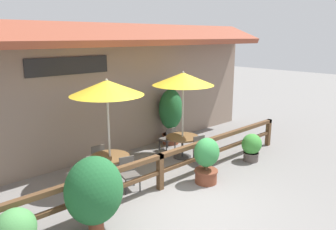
{
  "coord_description": "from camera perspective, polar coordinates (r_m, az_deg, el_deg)",
  "views": [
    {
      "loc": [
        -5.07,
        -4.75,
        3.83
      ],
      "look_at": [
        0.63,
        1.44,
        1.78
      ],
      "focal_mm": 35.0,
      "sensor_mm": 36.0,
      "label": 1
    }
  ],
  "objects": [
    {
      "name": "potted_plant_tall_tropical",
      "position": [
        10.56,
        14.34,
        -5.35
      ],
      "size": [
        0.66,
        0.6,
        0.87
      ],
      "color": "#564C47",
      "rests_on": "ground"
    },
    {
      "name": "chair_near_wallside",
      "position": [
        9.64,
        -12.4,
        -7.12
      ],
      "size": [
        0.43,
        0.43,
        0.83
      ],
      "rotation": [
        0.0,
        0.0,
        3.12
      ],
      "color": "#514C47",
      "rests_on": "ground"
    },
    {
      "name": "ground_plane",
      "position": [
        7.93,
        3.84,
        -15.24
      ],
      "size": [
        60.0,
        60.0,
        0.0
      ],
      "primitive_type": "plane",
      "color": "slate"
    },
    {
      "name": "potted_plant_entrance_palm",
      "position": [
        6.68,
        -12.73,
        -12.81
      ],
      "size": [
        1.16,
        1.05,
        1.59
      ],
      "color": "brown",
      "rests_on": "ground"
    },
    {
      "name": "chair_middle_wallside",
      "position": [
        11.08,
        0.06,
        -4.03
      ],
      "size": [
        0.44,
        0.44,
        0.83
      ],
      "rotation": [
        0.0,
        0.0,
        3.1
      ],
      "color": "#514C47",
      "rests_on": "ground"
    },
    {
      "name": "potted_plant_corner_fern",
      "position": [
        11.68,
        0.49,
        0.41
      ],
      "size": [
        0.88,
        0.8,
        2.01
      ],
      "color": "brown",
      "rests_on": "ground"
    },
    {
      "name": "potted_plant_small_flowering",
      "position": [
        8.75,
        6.72,
        -7.61
      ],
      "size": [
        0.71,
        0.64,
        1.24
      ],
      "color": "brown",
      "rests_on": "ground"
    },
    {
      "name": "patio_railing",
      "position": [
        8.31,
        -1.39,
        -8.48
      ],
      "size": [
        10.4,
        0.14,
        0.95
      ],
      "color": "brown",
      "rests_on": "ground"
    },
    {
      "name": "patio_umbrella_middle",
      "position": [
        10.07,
        2.65,
        6.28
      ],
      "size": [
        1.9,
        1.9,
        2.77
      ],
      "color": "#B7B2A8",
      "rests_on": "ground"
    },
    {
      "name": "chair_near_streetside",
      "position": [
        8.48,
        -6.86,
        -9.84
      ],
      "size": [
        0.51,
        0.51,
        0.83
      ],
      "rotation": [
        0.0,
        0.0,
        -0.24
      ],
      "color": "#514C47",
      "rests_on": "ground"
    },
    {
      "name": "chair_middle_streetside",
      "position": [
        10.12,
        5.79,
        -5.85
      ],
      "size": [
        0.5,
        0.5,
        0.83
      ],
      "rotation": [
        0.0,
        0.0,
        -0.23
      ],
      "color": "#514C47",
      "rests_on": "ground"
    },
    {
      "name": "dining_table_near",
      "position": [
        8.99,
        -10.05,
        -7.86
      ],
      "size": [
        1.05,
        1.05,
        0.7
      ],
      "color": "brown",
      "rests_on": "ground"
    },
    {
      "name": "building_facade",
      "position": [
        10.33,
        -12.72,
        4.06
      ],
      "size": [
        14.28,
        1.49,
        4.23
      ],
      "color": "gray",
      "rests_on": "ground"
    },
    {
      "name": "patio_umbrella_near",
      "position": [
        8.48,
        -10.6,
        4.67
      ],
      "size": [
        1.9,
        1.9,
        2.77
      ],
      "color": "#B7B2A8",
      "rests_on": "ground"
    },
    {
      "name": "dining_table_middle",
      "position": [
        10.51,
        2.53,
        -4.46
      ],
      "size": [
        1.05,
        1.05,
        0.7
      ],
      "color": "brown",
      "rests_on": "ground"
    }
  ]
}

